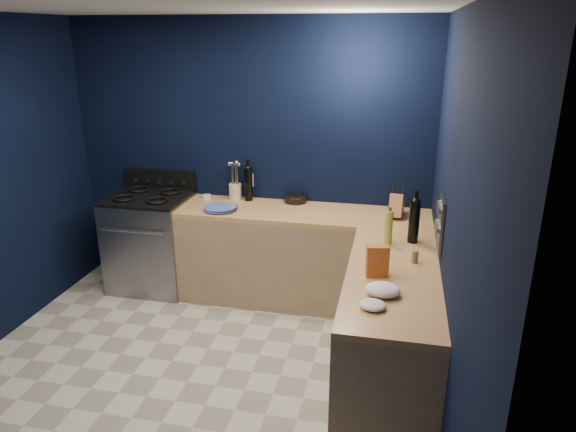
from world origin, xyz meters
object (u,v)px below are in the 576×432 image
(crouton_bag, at_px, (377,261))
(gas_range, at_px, (152,243))
(knife_block, at_px, (397,206))
(plate_stack, at_px, (220,208))
(utensil_crock, at_px, (235,191))

(crouton_bag, bearing_deg, gas_range, 140.10)
(gas_range, distance_m, knife_block, 2.42)
(gas_range, xyz_separation_m, plate_stack, (0.78, -0.11, 0.46))
(gas_range, height_order, crouton_bag, crouton_bag)
(knife_block, bearing_deg, gas_range, -171.85)
(plate_stack, xyz_separation_m, crouton_bag, (1.48, -1.09, 0.09))
(plate_stack, xyz_separation_m, utensil_crock, (0.03, 0.36, 0.06))
(gas_range, relative_size, utensil_crock, 6.02)
(gas_range, relative_size, crouton_bag, 4.24)
(crouton_bag, bearing_deg, utensil_crock, 123.10)
(plate_stack, distance_m, crouton_bag, 1.84)
(gas_range, distance_m, crouton_bag, 2.62)
(gas_range, height_order, utensil_crock, utensil_crock)
(gas_range, bearing_deg, knife_block, 0.93)
(utensil_crock, xyz_separation_m, knife_block, (1.55, -0.21, 0.03))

